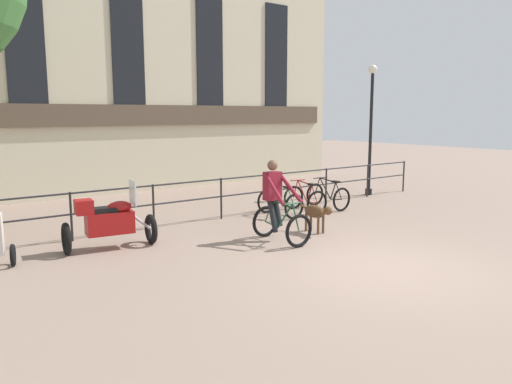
% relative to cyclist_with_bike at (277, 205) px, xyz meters
% --- Properties ---
extents(ground_plane, '(60.00, 60.00, 0.00)m').
position_rel_cyclist_with_bike_xyz_m(ground_plane, '(0.28, -2.63, -0.76)').
color(ground_plane, gray).
extents(canal_railing, '(15.05, 0.05, 1.05)m').
position_rel_cyclist_with_bike_xyz_m(canal_railing, '(0.28, 2.57, -0.05)').
color(canal_railing, '#232326').
rests_on(canal_railing, ground_plane).
extents(building_facade, '(18.00, 0.72, 8.37)m').
position_rel_cyclist_with_bike_xyz_m(building_facade, '(0.28, 8.36, 3.40)').
color(building_facade, beige).
rests_on(building_facade, ground_plane).
extents(cyclist_with_bike, '(0.69, 1.18, 1.70)m').
position_rel_cyclist_with_bike_xyz_m(cyclist_with_bike, '(0.00, 0.00, 0.00)').
color(cyclist_with_bike, black).
rests_on(cyclist_with_bike, ground_plane).
extents(dog, '(0.26, 1.00, 0.65)m').
position_rel_cyclist_with_bike_xyz_m(dog, '(1.15, -0.00, -0.30)').
color(dog, brown).
rests_on(dog, ground_plane).
extents(parked_motorcycle, '(1.84, 0.87, 1.35)m').
position_rel_cyclist_with_bike_xyz_m(parked_motorcycle, '(-3.07, 1.49, -0.20)').
color(parked_motorcycle, black).
rests_on(parked_motorcycle, ground_plane).
extents(parked_bicycle_near_lamp, '(0.71, 1.14, 0.86)m').
position_rel_cyclist_with_bike_xyz_m(parked_bicycle_near_lamp, '(1.69, 1.91, -0.41)').
color(parked_bicycle_near_lamp, black).
rests_on(parked_bicycle_near_lamp, ground_plane).
extents(parked_bicycle_mid_left, '(0.76, 1.17, 0.86)m').
position_rel_cyclist_with_bike_xyz_m(parked_bicycle_mid_left, '(2.57, 1.91, -0.41)').
color(parked_bicycle_mid_left, black).
rests_on(parked_bicycle_mid_left, ground_plane).
extents(parked_bicycle_mid_right, '(0.66, 1.11, 0.86)m').
position_rel_cyclist_with_bike_xyz_m(parked_bicycle_mid_right, '(3.45, 1.91, -0.41)').
color(parked_bicycle_mid_right, black).
rests_on(parked_bicycle_mid_right, ground_plane).
extents(street_lamp, '(0.28, 0.28, 4.20)m').
position_rel_cyclist_with_bike_xyz_m(street_lamp, '(6.25, 2.80, 1.60)').
color(street_lamp, black).
rests_on(street_lamp, ground_plane).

